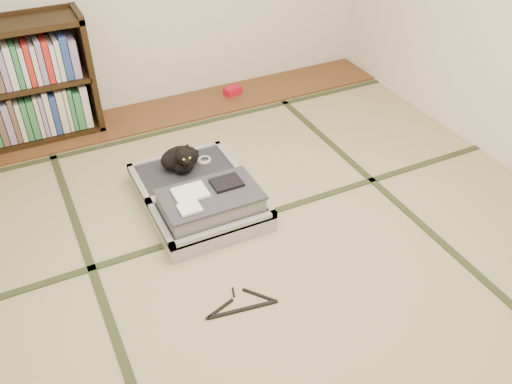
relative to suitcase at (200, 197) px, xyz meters
name	(u,v)px	position (x,y,z in m)	size (l,w,h in m)	color
floor	(274,259)	(0.21, -0.64, -0.10)	(4.50, 4.50, 0.00)	tan
wood_strip	(167,112)	(0.21, 1.36, -0.09)	(4.00, 0.50, 0.02)	brown
red_item	(233,91)	(0.85, 1.39, -0.04)	(0.15, 0.09, 0.07)	red
room_shell	(281,17)	(0.21, -0.64, 1.36)	(4.50, 4.50, 4.50)	white
tatami_borders	(240,212)	(0.21, -0.15, -0.09)	(4.00, 4.50, 0.01)	#2D381E
suitcase	(200,197)	(0.00, 0.00, 0.00)	(0.70, 0.94, 0.28)	#A5A5AA
cat	(181,159)	(-0.02, 0.29, 0.13)	(0.31, 0.31, 0.25)	black
cable_coil	(204,160)	(0.16, 0.33, 0.05)	(0.10, 0.10, 0.02)	white
hanger	(241,305)	(-0.12, -0.89, -0.09)	(0.40, 0.21, 0.01)	black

